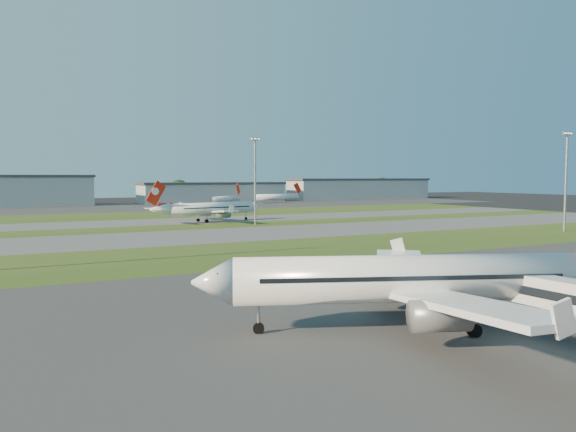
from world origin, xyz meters
TOP-DOWN VIEW (x-y plane):
  - ground at (0.00, 0.00)m, footprint 700.00×700.00m
  - apron_near at (0.00, 0.00)m, footprint 300.00×70.00m
  - grass_strip_a at (0.00, 52.00)m, footprint 300.00×34.00m
  - taxiway_a at (0.00, 85.00)m, footprint 300.00×32.00m
  - grass_strip_b at (0.00, 110.00)m, footprint 300.00×18.00m
  - taxiway_b at (0.00, 132.00)m, footprint 300.00×26.00m
  - grass_strip_c at (0.00, 165.00)m, footprint 300.00×40.00m
  - apron_far at (0.00, 225.00)m, footprint 400.00×80.00m
  - yellow_line at (5.00, 0.00)m, footprint 0.25×60.00m
  - airliner_parked at (-18.36, -3.78)m, footprint 40.60×34.45m
  - airliner_taxiing at (7.12, 124.56)m, footprint 37.14×31.19m
  - mini_jet_near at (49.08, 217.67)m, footprint 22.42×20.43m
  - mini_jet_far at (84.77, 232.71)m, footprint 28.63×4.17m
  - light_mast_centre at (15.00, 108.00)m, footprint 3.20×0.70m
  - light_mast_east at (78.00, 52.00)m, footprint 3.20×0.70m
  - hangar_west at (-45.00, 255.00)m, footprint 71.40×23.00m
  - hangar_east at (55.00, 255.00)m, footprint 81.60×23.00m
  - hangar_far_east at (155.00, 255.00)m, footprint 96.90×23.00m
  - tree_mid_west at (-20.00, 266.00)m, footprint 9.90×9.90m
  - tree_mid_east at (40.00, 269.00)m, footprint 11.55×11.55m
  - tree_east at (115.00, 267.00)m, footprint 10.45×10.45m
  - tree_far_east at (185.00, 271.00)m, footprint 12.65×12.65m

SIDE VIEW (x-z plane):
  - ground at x=0.00m, z-range 0.00..0.00m
  - yellow_line at x=5.00m, z-range -0.01..0.01m
  - apron_near at x=0.00m, z-range 0.00..0.01m
  - grass_strip_a at x=0.00m, z-range 0.00..0.01m
  - taxiway_a at x=0.00m, z-range 0.00..0.01m
  - grass_strip_b at x=0.00m, z-range 0.00..0.01m
  - taxiway_b at x=0.00m, z-range 0.00..0.01m
  - grass_strip_c at x=0.00m, z-range 0.00..0.01m
  - apron_far at x=0.00m, z-range 0.00..0.01m
  - mini_jet_near at x=49.08m, z-range -1.46..8.02m
  - mini_jet_far at x=84.77m, z-range -1.46..8.02m
  - airliner_taxiing at x=7.12m, z-range -1.74..9.97m
  - airliner_parked at x=-18.36m, z-range -1.99..11.38m
  - hangar_east at x=55.00m, z-range 0.04..11.24m
  - tree_mid_west at x=-20.00m, z-range 0.44..11.24m
  - tree_east at x=115.00m, z-range 0.46..11.86m
  - hangar_far_east at x=155.00m, z-range 0.04..13.24m
  - tree_mid_east at x=40.00m, z-range 0.51..13.11m
  - tree_far_east at x=185.00m, z-range 0.56..14.36m
  - hangar_west at x=-45.00m, z-range 0.04..15.24m
  - light_mast_centre at x=15.00m, z-range 1.91..27.71m
  - light_mast_east at x=78.00m, z-range 1.91..27.71m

